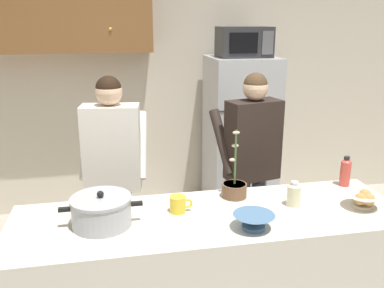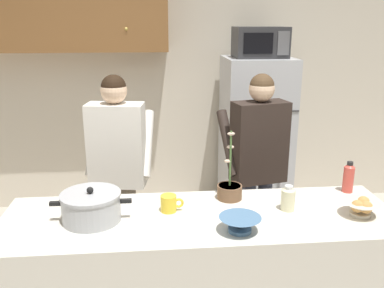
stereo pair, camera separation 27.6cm
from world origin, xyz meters
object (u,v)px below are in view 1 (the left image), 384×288
(person_by_sink, at_px, (252,152))
(bottle_mid_counter, at_px, (345,171))
(empty_bowl, at_px, (254,221))
(person_near_pot, at_px, (113,160))
(bread_bowl, at_px, (363,199))
(refrigerator, at_px, (240,138))
(coffee_mug, at_px, (178,204))
(potted_orchid, at_px, (234,188))
(cooking_pot, at_px, (101,211))
(bottle_near_edge, at_px, (294,194))
(microwave, at_px, (244,42))

(person_by_sink, relative_size, bottle_mid_counter, 7.99)
(person_by_sink, distance_m, empty_bowl, 1.12)
(empty_bowl, bearing_deg, person_near_pot, 123.23)
(bread_bowl, bearing_deg, refrigerator, 93.73)
(empty_bowl, bearing_deg, coffee_mug, 142.42)
(person_by_sink, xyz_separation_m, bread_bowl, (0.35, -0.94, -0.01))
(refrigerator, xyz_separation_m, potted_orchid, (-0.56, -1.64, 0.17))
(bread_bowl, bearing_deg, cooking_pot, 176.97)
(person_near_pot, bearing_deg, coffee_mug, -66.38)
(empty_bowl, distance_m, bottle_mid_counter, 0.90)
(coffee_mug, distance_m, bottle_near_edge, 0.67)
(bread_bowl, bearing_deg, coffee_mug, 171.77)
(coffee_mug, bearing_deg, person_by_sink, 48.23)
(person_by_sink, distance_m, potted_orchid, 0.73)
(bread_bowl, xyz_separation_m, bottle_mid_counter, (0.08, 0.33, 0.05))
(person_by_sink, height_order, bread_bowl, person_by_sink)
(cooking_pot, relative_size, potted_orchid, 1.02)
(empty_bowl, xyz_separation_m, potted_orchid, (0.02, 0.41, 0.01))
(person_near_pot, distance_m, bottle_mid_counter, 1.60)
(coffee_mug, relative_size, bread_bowl, 0.64)
(person_near_pot, relative_size, empty_bowl, 7.33)
(coffee_mug, height_order, potted_orchid, potted_orchid)
(bottle_near_edge, bearing_deg, cooking_pot, -178.44)
(refrigerator, xyz_separation_m, empty_bowl, (-0.58, -2.05, 0.16))
(refrigerator, height_order, coffee_mug, refrigerator)
(coffee_mug, bearing_deg, cooking_pot, -169.96)
(person_by_sink, relative_size, potted_orchid, 3.76)
(potted_orchid, bearing_deg, coffee_mug, -159.06)
(person_near_pot, distance_m, cooking_pot, 0.87)
(microwave, bearing_deg, person_by_sink, -102.87)
(coffee_mug, bearing_deg, person_near_pot, 113.62)
(bottle_near_edge, bearing_deg, refrigerator, 82.06)
(empty_bowl, relative_size, bottle_mid_counter, 1.09)
(person_near_pot, relative_size, bottle_mid_counter, 8.01)
(potted_orchid, bearing_deg, empty_bowl, -92.72)
(refrigerator, height_order, person_near_pot, refrigerator)
(cooking_pot, bearing_deg, person_by_sink, 37.53)
(microwave, height_order, bread_bowl, microwave)
(person_by_sink, bearing_deg, bread_bowl, -69.80)
(cooking_pot, height_order, bottle_near_edge, cooking_pot)
(coffee_mug, distance_m, potted_orchid, 0.40)
(person_by_sink, height_order, empty_bowl, person_by_sink)
(refrigerator, height_order, person_by_sink, refrigerator)
(person_near_pot, height_order, potted_orchid, person_near_pot)
(potted_orchid, bearing_deg, cooking_pot, -164.71)
(bottle_near_edge, height_order, bottle_mid_counter, bottle_mid_counter)
(refrigerator, distance_m, person_near_pot, 1.62)
(microwave, relative_size, bottle_mid_counter, 2.41)
(person_by_sink, bearing_deg, person_near_pot, 179.57)
(bottle_near_edge, bearing_deg, person_near_pot, 140.46)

